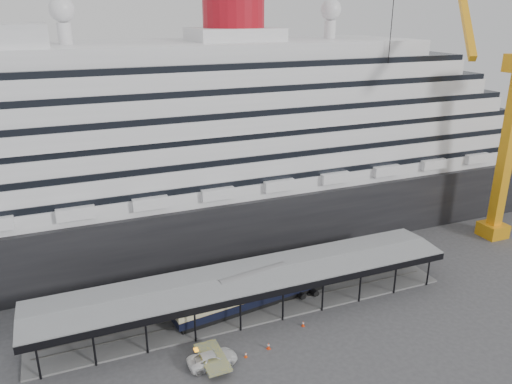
% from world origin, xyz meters
% --- Properties ---
extents(ground, '(200.00, 200.00, 0.00)m').
position_xyz_m(ground, '(0.00, 0.00, 0.00)').
color(ground, '#3D3D40').
rests_on(ground, ground).
extents(cruise_ship, '(130.00, 30.00, 43.90)m').
position_xyz_m(cruise_ship, '(0.05, 32.00, 18.35)').
color(cruise_ship, black).
rests_on(cruise_ship, ground).
extents(platform_canopy, '(56.00, 9.18, 5.30)m').
position_xyz_m(platform_canopy, '(0.00, 5.00, 2.36)').
color(platform_canopy, slate).
rests_on(platform_canopy, ground).
extents(crane_yellow, '(23.83, 18.78, 47.60)m').
position_xyz_m(crane_yellow, '(47.06, 10.54, 19.96)').
color(crane_yellow, orange).
rests_on(crane_yellow, ground).
extents(port_truck, '(5.70, 2.72, 1.57)m').
position_xyz_m(port_truck, '(-8.08, -3.95, 0.78)').
color(port_truck, white).
rests_on(port_truck, ground).
extents(pullman_carriage, '(22.45, 5.89, 21.86)m').
position_xyz_m(pullman_carriage, '(0.49, 5.00, 2.65)').
color(pullman_carriage, black).
rests_on(pullman_carriage, ground).
extents(traffic_cone_left, '(0.47, 0.47, 0.84)m').
position_xyz_m(traffic_cone_left, '(-1.14, -3.76, 0.41)').
color(traffic_cone_left, red).
rests_on(traffic_cone_left, ground).
extents(traffic_cone_mid, '(0.47, 0.47, 0.69)m').
position_xyz_m(traffic_cone_mid, '(-4.16, -4.15, 0.34)').
color(traffic_cone_mid, '#E6440C').
rests_on(traffic_cone_mid, ground).
extents(traffic_cone_right, '(0.43, 0.43, 0.76)m').
position_xyz_m(traffic_cone_right, '(4.72, -1.30, 0.38)').
color(traffic_cone_right, red).
rests_on(traffic_cone_right, ground).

